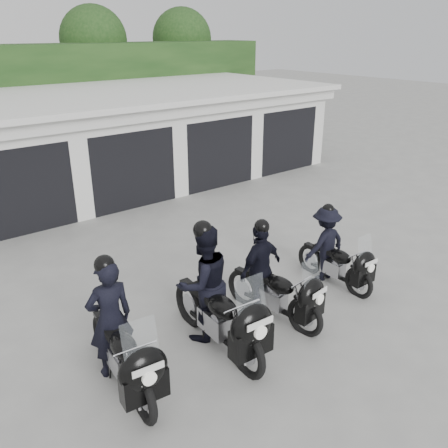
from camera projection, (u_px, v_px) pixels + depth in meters
ground at (265, 278)px, 9.84m from camera, size 80.00×80.00×0.00m
garage_block at (94, 143)px, 15.13m from camera, size 16.40×6.80×2.96m
background_vegetation at (46, 86)px, 18.34m from camera, size 20.00×3.90×5.80m
police_bike_a at (119, 338)px, 6.63m from camera, size 0.83×2.30×2.00m
police_bike_b at (211, 294)px, 7.52m from camera, size 1.01×2.47×2.15m
police_bike_c at (268, 276)px, 8.31m from camera, size 1.07×2.13×1.86m
police_bike_d at (331, 249)px, 9.50m from camera, size 1.02×1.93×1.68m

